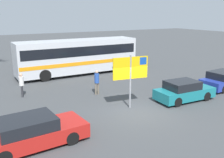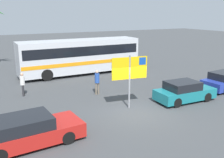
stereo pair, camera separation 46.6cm
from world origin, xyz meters
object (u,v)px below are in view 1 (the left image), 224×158
(bus_front_coach, at_px, (78,55))
(pedestrian_crossing_lot, at_px, (21,83))
(pedestrian_by_bus, at_px, (97,80))
(ferry_sign, at_px, (131,70))
(car_red, at_px, (32,132))
(car_teal, at_px, (184,91))
(car_blue, at_px, (224,80))

(bus_front_coach, bearing_deg, pedestrian_crossing_lot, -143.52)
(bus_front_coach, height_order, pedestrian_by_bus, bus_front_coach)
(ferry_sign, height_order, car_red, ferry_sign)
(pedestrian_by_bus, xyz_separation_m, pedestrian_crossing_lot, (-4.65, 2.05, -0.06))
(ferry_sign, height_order, car_teal, ferry_sign)
(ferry_sign, xyz_separation_m, pedestrian_crossing_lot, (-5.26, 5.39, -1.36))
(bus_front_coach, height_order, ferry_sign, ferry_sign)
(pedestrian_by_bus, bearing_deg, pedestrian_crossing_lot, -108.20)
(ferry_sign, distance_m, car_blue, 8.62)
(car_red, bearing_deg, bus_front_coach, 55.13)
(bus_front_coach, bearing_deg, ferry_sign, -93.93)
(pedestrian_by_bus, relative_size, pedestrian_crossing_lot, 1.05)
(car_teal, xyz_separation_m, pedestrian_crossing_lot, (-8.99, 6.00, 0.33))
(car_blue, relative_size, car_teal, 1.04)
(bus_front_coach, xyz_separation_m, car_blue, (7.78, -9.81, -1.15))
(car_teal, bearing_deg, car_blue, 9.43)
(car_teal, bearing_deg, ferry_sign, 173.20)
(car_blue, bearing_deg, pedestrian_by_bus, 155.36)
(car_red, xyz_separation_m, car_teal, (9.98, 1.17, -0.00))
(car_red, distance_m, car_teal, 10.05)
(bus_front_coach, xyz_separation_m, pedestrian_by_bus, (-1.28, -6.44, -0.76))
(car_blue, relative_size, pedestrian_by_bus, 2.39)
(car_blue, xyz_separation_m, car_teal, (-4.72, -0.57, -0.00))
(ferry_sign, relative_size, pedestrian_by_bus, 1.85)
(car_red, relative_size, pedestrian_crossing_lot, 2.82)
(bus_front_coach, distance_m, pedestrian_crossing_lot, 7.42)
(car_teal, relative_size, pedestrian_by_bus, 2.30)
(pedestrian_by_bus, bearing_deg, car_red, -42.18)
(car_red, relative_size, pedestrian_by_bus, 2.68)
(ferry_sign, relative_size, car_blue, 0.77)
(ferry_sign, bearing_deg, pedestrian_by_bus, 108.67)
(bus_front_coach, relative_size, car_red, 2.40)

